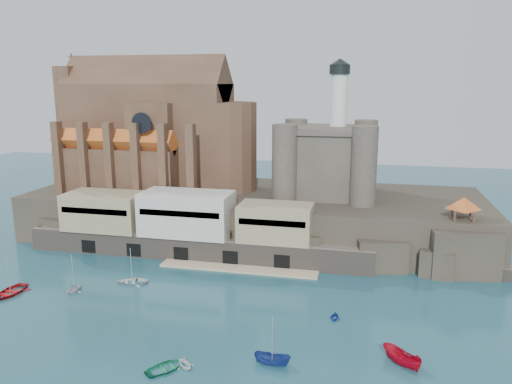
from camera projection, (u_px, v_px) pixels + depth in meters
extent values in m
plane|color=#194754|center=(196.00, 310.00, 76.91)|extent=(300.00, 300.00, 0.00)
cube|color=#28241E|center=(254.00, 214.00, 113.94)|extent=(100.00, 34.00, 10.00)
cube|color=#28241E|center=(65.00, 232.00, 106.88)|extent=(9.00, 5.00, 6.00)
cube|color=#28241E|center=(133.00, 237.00, 103.41)|extent=(9.00, 5.00, 6.00)
cube|color=#28241E|center=(212.00, 242.00, 99.73)|extent=(9.00, 5.00, 6.00)
cube|color=#28241E|center=(296.00, 249.00, 96.05)|extent=(9.00, 5.00, 6.00)
cube|color=#28241E|center=(381.00, 255.00, 92.59)|extent=(9.00, 5.00, 6.00)
cube|color=#695F54|center=(196.00, 246.00, 99.59)|extent=(70.00, 6.00, 4.50)
cube|color=tan|center=(238.00, 268.00, 93.59)|extent=(30.00, 4.00, 0.40)
cube|color=black|center=(89.00, 246.00, 101.73)|extent=(3.00, 0.40, 2.60)
cube|color=black|center=(134.00, 250.00, 99.57)|extent=(3.00, 0.40, 2.60)
cube|color=black|center=(181.00, 254.00, 97.40)|extent=(3.00, 0.40, 2.60)
cube|color=black|center=(230.00, 257.00, 95.24)|extent=(3.00, 0.40, 2.60)
cube|color=black|center=(282.00, 262.00, 93.07)|extent=(3.00, 0.40, 2.60)
cube|color=gray|center=(105.00, 211.00, 103.59)|extent=(16.00, 9.00, 7.50)
cube|color=beige|center=(187.00, 213.00, 99.58)|extent=(18.00, 9.00, 8.50)
cube|color=gray|center=(276.00, 222.00, 95.85)|extent=(14.00, 8.00, 7.00)
cube|color=#473021|center=(149.00, 136.00, 117.83)|extent=(38.00, 14.00, 24.00)
cube|color=#473021|center=(147.00, 84.00, 115.25)|extent=(38.00, 13.01, 13.01)
cylinder|color=#473021|center=(227.00, 146.00, 114.14)|extent=(14.00, 14.00, 20.00)
cube|color=#473021|center=(165.00, 145.00, 117.39)|extent=(10.00, 20.00, 20.00)
cube|color=#473021|center=(116.00, 171.00, 111.15)|extent=(28.00, 5.00, 10.00)
cube|color=#473021|center=(152.00, 159.00, 129.24)|extent=(28.00, 5.00, 10.00)
cube|color=#C45921|center=(114.00, 141.00, 109.73)|extent=(28.00, 5.66, 5.66)
cube|color=#C45921|center=(151.00, 133.00, 127.83)|extent=(28.00, 5.66, 5.66)
cube|color=#473021|center=(77.00, 126.00, 121.51)|extent=(4.00, 10.00, 28.00)
cylinder|color=black|center=(142.00, 123.00, 104.63)|extent=(4.40, 0.30, 4.40)
cube|color=#473021|center=(59.00, 158.00, 110.24)|extent=(1.60, 2.20, 16.00)
cube|color=#473021|center=(84.00, 159.00, 108.90)|extent=(1.60, 2.20, 16.00)
cube|color=#473021|center=(110.00, 160.00, 107.56)|extent=(1.60, 2.20, 16.00)
cube|color=#473021|center=(136.00, 161.00, 106.22)|extent=(1.60, 2.20, 16.00)
cube|color=#473021|center=(164.00, 162.00, 104.87)|extent=(1.60, 2.20, 16.00)
cube|color=#473021|center=(191.00, 163.00, 103.53)|extent=(1.60, 2.20, 16.00)
cube|color=#433D34|center=(327.00, 163.00, 108.85)|extent=(16.00, 16.00, 14.00)
cube|color=#433D34|center=(328.00, 130.00, 107.27)|extent=(17.00, 17.00, 1.20)
cylinder|color=#433D34|center=(284.00, 163.00, 102.75)|extent=(5.20, 5.20, 16.00)
cylinder|color=#433D34|center=(364.00, 166.00, 99.29)|extent=(5.20, 5.20, 16.00)
cylinder|color=#433D34|center=(296.00, 153.00, 117.99)|extent=(5.20, 5.20, 16.00)
cylinder|color=#433D34|center=(365.00, 155.00, 114.53)|extent=(5.20, 5.20, 16.00)
cylinder|color=silver|center=(339.00, 103.00, 107.54)|extent=(3.60, 3.60, 12.00)
cylinder|color=black|center=(340.00, 70.00, 106.04)|extent=(4.40, 4.40, 2.00)
cone|color=black|center=(340.00, 62.00, 105.69)|extent=(4.60, 4.60, 1.40)
cube|color=#28241E|center=(460.00, 249.00, 91.65)|extent=(12.00, 10.00, 8.70)
cube|color=#28241E|center=(438.00, 262.00, 90.06)|extent=(6.00, 5.00, 5.00)
cube|color=#28241E|center=(486.00, 254.00, 92.76)|extent=(5.00, 4.00, 6.00)
cube|color=#473021|center=(462.00, 225.00, 90.69)|extent=(4.20, 4.20, 0.30)
cylinder|color=#473021|center=(454.00, 220.00, 89.20)|extent=(0.36, 0.36, 3.20)
cylinder|color=#473021|center=(474.00, 221.00, 88.51)|extent=(0.36, 0.36, 3.20)
cylinder|color=#473021|center=(452.00, 215.00, 92.25)|extent=(0.36, 0.36, 3.20)
cylinder|color=#473021|center=(470.00, 216.00, 91.55)|extent=(0.36, 0.36, 3.20)
pyramid|color=#C45921|center=(464.00, 203.00, 89.80)|extent=(6.40, 6.40, 2.20)
imported|color=#AF0E13|center=(11.00, 294.00, 82.70)|extent=(4.76, 1.39, 6.66)
imported|color=white|center=(185.00, 367.00, 61.49)|extent=(2.85, 2.92, 2.94)
imported|color=navy|center=(272.00, 364.00, 62.00)|extent=(1.96, 1.92, 4.74)
imported|color=#168354|center=(166.00, 369.00, 60.95)|extent=(3.63, 3.15, 5.24)
imported|color=silver|center=(74.00, 292.00, 83.57)|extent=(3.13, 2.29, 3.28)
imported|color=#AF041B|center=(401.00, 364.00, 62.06)|extent=(2.98, 2.97, 5.56)
imported|color=silver|center=(132.00, 283.00, 87.25)|extent=(1.91, 4.06, 5.48)
imported|color=navy|center=(335.00, 319.00, 74.02)|extent=(2.38, 1.61, 2.59)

